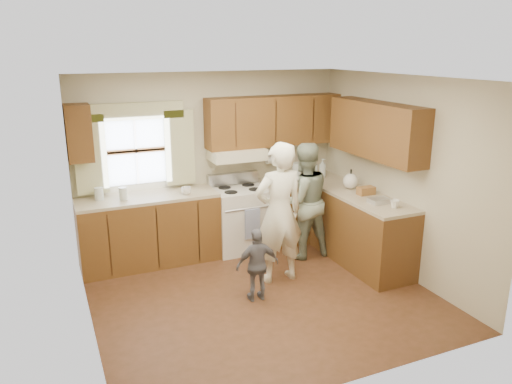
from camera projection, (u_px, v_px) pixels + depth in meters
name	position (u px, v px, depth m)	size (l,w,h in m)	color
room	(262.00, 194.00, 5.52)	(3.80, 3.80, 3.80)	#452A15
kitchen_fixtures	(271.00, 197.00, 6.82)	(3.80, 2.25, 2.15)	#4E2D10
stove	(240.00, 218.00, 7.12)	(0.76, 0.67, 1.07)	silver
woman_left	(279.00, 213.00, 6.04)	(0.64, 0.42, 1.75)	white
woman_right	(303.00, 201.00, 6.78)	(0.78, 0.61, 1.60)	#2D4638
child	(258.00, 265.00, 5.66)	(0.51, 0.21, 0.86)	slate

